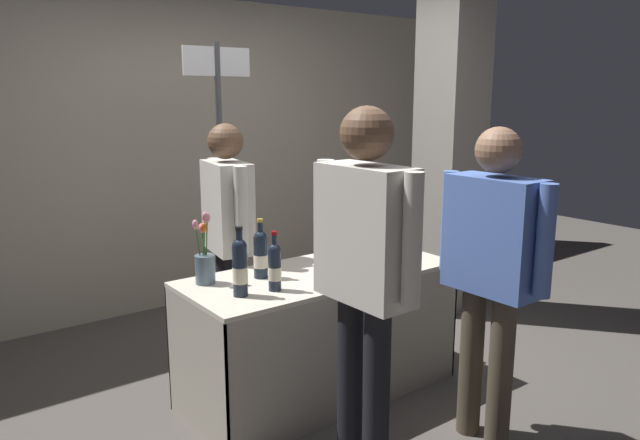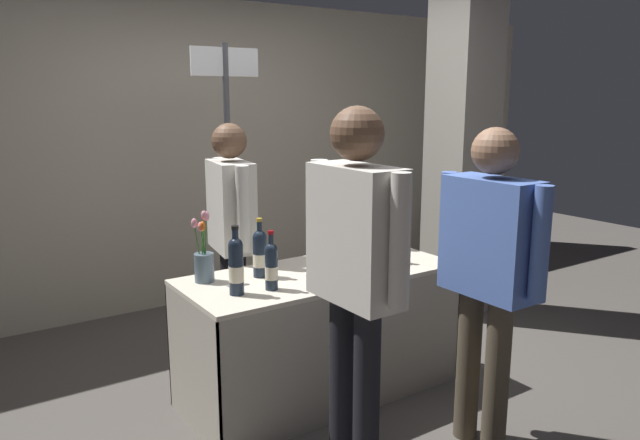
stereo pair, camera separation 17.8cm
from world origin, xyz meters
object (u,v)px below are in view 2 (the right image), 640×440
featured_wine_bottle (388,242)px  display_bottle_0 (236,265)px  wine_glass_near_vendor (326,247)px  vendor_presenter (232,226)px  flower_vase (204,261)px  concrete_pillar (463,118)px  booth_signpost (228,158)px  taster_foreground_right (489,261)px  tasting_table (320,310)px

featured_wine_bottle → display_bottle_0: 1.02m
wine_glass_near_vendor → vendor_presenter: (-0.41, 0.45, 0.10)m
display_bottle_0 → flower_vase: bearing=99.9°
vendor_presenter → concrete_pillar: bearing=98.8°
featured_wine_bottle → booth_signpost: 1.36m
concrete_pillar → booth_signpost: bearing=161.9°
concrete_pillar → taster_foreground_right: 2.09m
tasting_table → flower_vase: size_ratio=4.09×
vendor_presenter → booth_signpost: (0.24, 0.54, 0.36)m
concrete_pillar → wine_glass_near_vendor: concrete_pillar is taller
wine_glass_near_vendor → flower_vase: flower_vase is taller
featured_wine_bottle → booth_signpost: bearing=110.9°
vendor_presenter → taster_foreground_right: (0.62, -1.50, 0.02)m
tasting_table → taster_foreground_right: taster_foreground_right is taller
tasting_table → featured_wine_bottle: 0.57m
display_bottle_0 → flower_vase: size_ratio=0.91×
concrete_pillar → wine_glass_near_vendor: 1.78m
wine_glass_near_vendor → taster_foreground_right: 1.08m
vendor_presenter → taster_foreground_right: size_ratio=0.99×
taster_foreground_right → tasting_table: bearing=21.5°
flower_vase → display_bottle_0: bearing=-80.1°
booth_signpost → taster_foreground_right: bearing=-79.4°
wine_glass_near_vendor → featured_wine_bottle: bearing=-37.2°
concrete_pillar → booth_signpost: 1.85m
concrete_pillar → booth_signpost: (-1.74, 0.57, -0.26)m
featured_wine_bottle → wine_glass_near_vendor: size_ratio=2.40×
wine_glass_near_vendor → flower_vase: (-0.78, 0.03, 0.03)m
taster_foreground_right → wine_glass_near_vendor: bearing=10.9°
concrete_pillar → display_bottle_0: (-2.30, -0.67, -0.66)m
wine_glass_near_vendor → booth_signpost: (-0.17, 0.98, 0.46)m
taster_foreground_right → booth_signpost: (-0.38, 2.04, 0.34)m
featured_wine_bottle → flower_vase: flower_vase is taller
taster_foreground_right → booth_signpost: size_ratio=0.76×
concrete_pillar → tasting_table: 2.10m
concrete_pillar → taster_foreground_right: (-1.36, -1.47, -0.60)m
concrete_pillar → featured_wine_bottle: size_ratio=10.59×
concrete_pillar → vendor_presenter: size_ratio=1.99×
tasting_table → featured_wine_bottle: size_ratio=5.41×
concrete_pillar → taster_foreground_right: concrete_pillar is taller
flower_vase → booth_signpost: 1.21m
featured_wine_bottle → vendor_presenter: vendor_presenter is taller
vendor_presenter → booth_signpost: 0.69m
wine_glass_near_vendor → flower_vase: size_ratio=0.31×
tasting_table → featured_wine_bottle: (0.44, -0.07, 0.36)m
vendor_presenter → flower_vase: bearing=-31.8°
featured_wine_bottle → vendor_presenter: (-0.70, 0.67, 0.06)m
display_bottle_0 → vendor_presenter: vendor_presenter is taller
flower_vase → booth_signpost: bearing=57.4°
concrete_pillar → tasting_table: (-1.73, -0.57, -1.04)m
featured_wine_bottle → booth_signpost: size_ratio=0.14×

